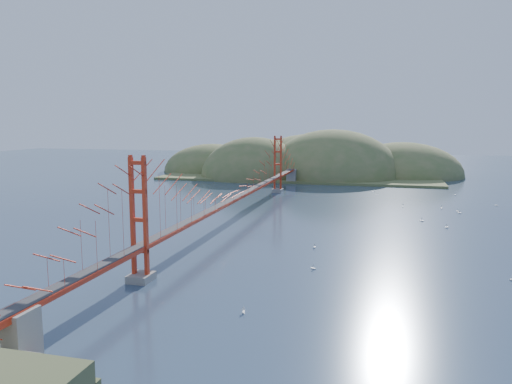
% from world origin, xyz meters
% --- Properties ---
extents(ground, '(320.00, 320.00, 0.00)m').
position_xyz_m(ground, '(0.00, 0.00, 0.00)').
color(ground, '#2E425D').
rests_on(ground, ground).
extents(bridge, '(2.20, 94.40, 12.00)m').
position_xyz_m(bridge, '(0.00, 0.18, 7.01)').
color(bridge, gray).
rests_on(bridge, ground).
extents(fort, '(3.70, 2.30, 1.75)m').
position_xyz_m(fort, '(0.40, -47.80, 0.67)').
color(fort, maroon).
rests_on(fort, ground).
extents(far_headlands, '(84.00, 58.00, 25.00)m').
position_xyz_m(far_headlands, '(2.21, 68.52, 0.00)').
color(far_headlands, olive).
rests_on(far_headlands, ground).
extents(sailboat_4, '(0.59, 0.59, 0.67)m').
position_xyz_m(sailboat_4, '(31.00, 17.97, 0.15)').
color(sailboat_4, white).
rests_on(sailboat_4, ground).
extents(sailboat_16, '(0.68, 0.68, 0.74)m').
position_xyz_m(sailboat_16, '(27.04, 5.78, 0.16)').
color(sailboat_16, white).
rests_on(sailboat_16, ground).
extents(sailboat_15, '(0.49, 0.59, 0.68)m').
position_xyz_m(sailboat_15, '(35.24, 34.86, 0.15)').
color(sailboat_15, white).
rests_on(sailboat_15, ground).
extents(sailboat_0, '(0.41, 0.51, 0.59)m').
position_xyz_m(sailboat_0, '(13.87, -13.66, 0.14)').
color(sailboat_0, white).
rests_on(sailboat_0, ground).
extents(sailboat_14, '(0.68, 0.68, 0.72)m').
position_xyz_m(sailboat_14, '(30.08, 1.86, 0.16)').
color(sailboat_14, white).
rests_on(sailboat_14, ground).
extents(sailboat_7, '(0.55, 0.52, 0.61)m').
position_xyz_m(sailboat_7, '(19.24, 35.70, 0.14)').
color(sailboat_7, white).
rests_on(sailboat_7, ground).
extents(sailboat_6, '(0.61, 0.61, 0.64)m').
position_xyz_m(sailboat_6, '(14.91, -22.18, 0.15)').
color(sailboat_6, white).
rests_on(sailboat_6, ground).
extents(sailboat_12, '(0.49, 0.45, 0.56)m').
position_xyz_m(sailboat_12, '(20.14, 31.35, 0.13)').
color(sailboat_12, white).
rests_on(sailboat_12, ground).
extents(sailboat_1, '(0.62, 0.62, 0.66)m').
position_xyz_m(sailboat_1, '(33.28, 15.40, 0.15)').
color(sailboat_1, white).
rests_on(sailboat_1, ground).
extents(sailboat_8, '(0.64, 0.60, 0.72)m').
position_xyz_m(sailboat_8, '(33.36, 14.02, 0.16)').
color(sailboat_8, white).
rests_on(sailboat_8, ground).
extents(sailboat_10, '(0.47, 0.51, 0.58)m').
position_xyz_m(sailboat_10, '(11.33, -34.98, 0.14)').
color(sailboat_10, white).
rests_on(sailboat_10, ground).
extents(sailboat_extra_0, '(0.57, 0.52, 0.64)m').
position_xyz_m(sailboat_extra_0, '(40.57, 23.35, 0.15)').
color(sailboat_extra_0, white).
rests_on(sailboat_extra_0, ground).
extents(sailboat_extra_1, '(0.41, 0.49, 0.58)m').
position_xyz_m(sailboat_extra_1, '(24.71, 18.14, 0.14)').
color(sailboat_extra_1, white).
rests_on(sailboat_extra_1, ground).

